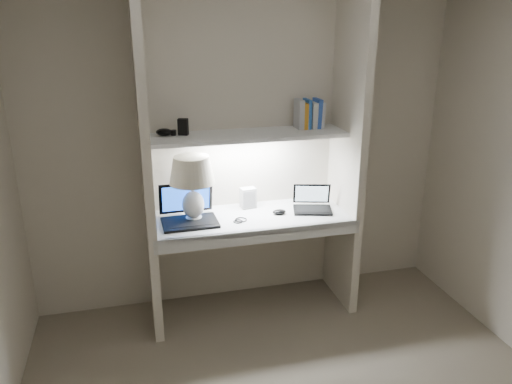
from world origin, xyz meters
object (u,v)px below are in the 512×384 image
object	(u,v)px
laptop_main	(188,213)
book_row	(309,114)
table_lamp	(192,178)
laptop_netbook	(312,204)
speaker	(248,198)

from	to	relation	value
laptop_main	book_row	size ratio (longest dim) A/B	1.84
table_lamp	laptop_main	world-z (taller)	table_lamp
table_lamp	book_row	distance (m)	0.99
table_lamp	laptop_netbook	distance (m)	0.94
laptop_main	speaker	distance (m)	0.50
table_lamp	book_row	size ratio (longest dim) A/B	2.19
speaker	book_row	xyz separation A→B (m)	(0.47, -0.00, 0.62)
laptop_netbook	book_row	bearing A→B (deg)	103.14
table_lamp	speaker	size ratio (longest dim) A/B	2.99
laptop_main	laptop_netbook	distance (m)	0.93
laptop_main	speaker	xyz separation A→B (m)	(0.47, 0.15, 0.02)
laptop_netbook	book_row	xyz separation A→B (m)	(0.01, 0.15, 0.65)
laptop_main	speaker	bearing A→B (deg)	16.21
laptop_main	speaker	world-z (taller)	laptop_main
laptop_netbook	book_row	world-z (taller)	book_row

